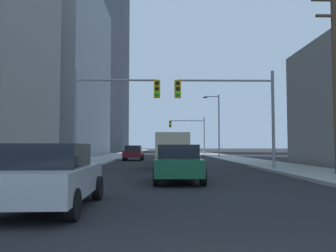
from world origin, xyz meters
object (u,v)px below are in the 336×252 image
sedan_silver (50,176)px  sedan_navy (170,154)px  sedan_green (178,163)px  cargo_van_beige (173,149)px  traffic_signal_near_left (113,102)px  sedan_maroon (134,153)px  traffic_signal_near_right (229,101)px  traffic_signal_far_right (189,129)px

sedan_silver → sedan_navy: size_ratio=1.00×
sedan_green → sedan_navy: 15.65m
cargo_van_beige → sedan_navy: bearing=89.7°
traffic_signal_near_left → sedan_green: bearing=-61.3°
sedan_silver → sedan_green: bearing=61.0°
sedan_silver → sedan_maroon: same height
cargo_van_beige → traffic_signal_near_left: (-3.61, -1.75, 2.82)m
cargo_van_beige → sedan_maroon: cargo_van_beige is taller
sedan_maroon → sedan_navy: bearing=-58.0°
sedan_green → traffic_signal_near_left: size_ratio=0.70×
traffic_signal_near_right → sedan_green: bearing=-117.7°
traffic_signal_near_left → traffic_signal_near_right: (6.92, 0.00, 0.04)m
sedan_green → traffic_signal_near_left: traffic_signal_near_left is taller
traffic_signal_far_right → cargo_van_beige: bearing=-96.4°
sedan_green → traffic_signal_far_right: traffic_signal_far_right is taller
sedan_silver → sedan_navy: same height
sedan_green → traffic_signal_near_right: bearing=62.3°
sedan_navy → traffic_signal_near_left: traffic_signal_near_left is taller
sedan_silver → traffic_signal_near_right: traffic_signal_near_right is taller
sedan_maroon → traffic_signal_near_left: bearing=-90.2°
sedan_green → traffic_signal_near_right: size_ratio=0.70×
cargo_van_beige → sedan_green: 8.22m
sedan_silver → sedan_navy: 21.85m
traffic_signal_near_left → sedan_silver: bearing=-88.9°
traffic_signal_near_right → traffic_signal_far_right: (0.22, 33.22, -0.02)m
sedan_green → sedan_navy: size_ratio=0.99×
sedan_silver → sedan_navy: (3.40, 21.58, 0.00)m
traffic_signal_near_left → cargo_van_beige: bearing=25.8°
cargo_van_beige → sedan_silver: bearing=-103.4°
sedan_navy → traffic_signal_far_right: bearing=81.7°
traffic_signal_far_right → sedan_maroon: bearing=-111.2°
sedan_green → sedan_navy: bearing=89.6°
sedan_navy → traffic_signal_near_right: 10.33m
sedan_green → sedan_maroon: same height
cargo_van_beige → traffic_signal_near_right: 4.71m
sedan_silver → sedan_maroon: bearing=90.4°
sedan_silver → sedan_green: 6.78m
traffic_signal_near_left → traffic_signal_far_right: size_ratio=1.00×
sedan_maroon → traffic_signal_far_right: (7.08, 18.28, 3.35)m
sedan_silver → traffic_signal_far_right: bearing=81.4°
sedan_silver → traffic_signal_near_right: size_ratio=0.71×
cargo_van_beige → sedan_maroon: 13.67m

